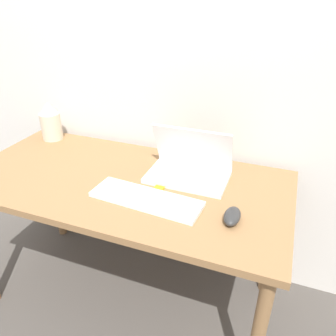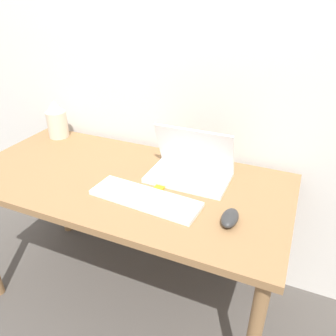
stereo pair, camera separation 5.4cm
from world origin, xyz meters
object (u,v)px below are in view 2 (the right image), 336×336
Objects in this scene: keyboard at (145,198)px; mp3_player at (158,189)px; laptop at (191,167)px; mouse at (230,218)px; vase at (57,119)px.

keyboard is 7.73× the size of mp3_player.
laptop is 5.91× the size of mp3_player.
mp3_player is at bearing 79.96° from keyboard.
laptop is 0.35m from mouse.
mouse is 1.14m from vase.
mp3_player is at bearing 163.87° from mouse.
laptop is at bearing 61.80° from mp3_player.
laptop is at bearing -8.70° from vase.
laptop is 0.18m from mp3_player.
laptop is 1.68× the size of vase.
laptop is 0.27m from keyboard.
mouse is 0.34m from mp3_player.
mouse is 1.89× the size of mp3_player.
laptop is at bearing 133.83° from mouse.
keyboard reaches higher than mp3_player.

